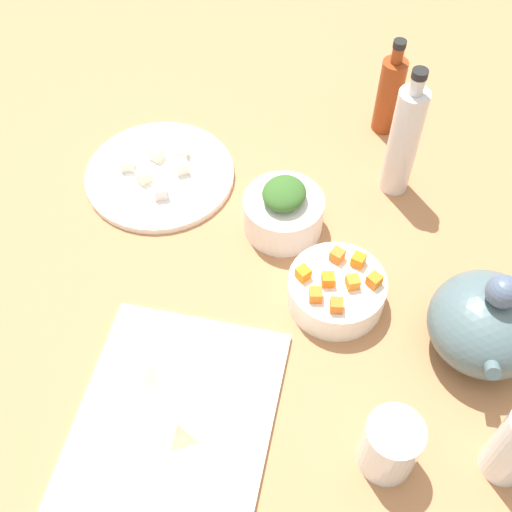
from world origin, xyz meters
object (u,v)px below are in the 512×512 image
object	(u,v)px
cutting_board	(172,431)
bowl_carrots	(336,291)
bottle_0	(390,94)
teapot	(486,323)
bottle_1	(404,140)
drinking_glass_1	(390,446)
bowl_greens	(283,214)
plate_tofu	(160,175)

from	to	relation	value
cutting_board	bowl_carrots	bearing A→B (deg)	142.38
bowl_carrots	bottle_0	xyz separation A→B (cm)	(-39.78, 4.73, 5.25)
cutting_board	bowl_carrots	xyz separation A→B (cm)	(-24.52, 18.89, 2.02)
teapot	bowl_carrots	bearing A→B (deg)	-101.48
bottle_1	drinking_glass_1	size ratio (longest dim) A/B	2.54
bowl_greens	drinking_glass_1	bearing A→B (deg)	27.69
teapot	bottle_1	xyz separation A→B (cm)	(-29.43, -13.26, 4.21)
bowl_carrots	bottle_0	distance (cm)	40.40
cutting_board	bowl_carrots	distance (cm)	31.02
teapot	bottle_0	bearing A→B (deg)	-160.12
drinking_glass_1	bowl_carrots	bearing A→B (deg)	-158.87
cutting_board	bowl_greens	world-z (taller)	bowl_greens
plate_tofu	bowl_carrots	xyz separation A→B (cm)	(19.98, 32.62, 1.92)
plate_tofu	bowl_carrots	size ratio (longest dim) A/B	1.77
bottle_0	teapot	bearing A→B (deg)	19.88
plate_tofu	teapot	world-z (taller)	teapot
cutting_board	drinking_glass_1	world-z (taller)	drinking_glass_1
drinking_glass_1	teapot	bearing A→B (deg)	148.39
bowl_greens	teapot	size ratio (longest dim) A/B	0.74
plate_tofu	bowl_greens	distance (cm)	23.89
drinking_glass_1	cutting_board	bearing A→B (deg)	-87.22
teapot	drinking_glass_1	distance (cm)	22.33
bottle_0	bottle_1	size ratio (longest dim) A/B	0.77
bowl_greens	teapot	distance (cm)	35.16
teapot	bottle_1	bearing A→B (deg)	-155.75
plate_tofu	bowl_greens	xyz separation A→B (cm)	(7.11, 22.66, 2.58)
bottle_0	drinking_glass_1	bearing A→B (deg)	3.84
plate_tofu	bowl_greens	size ratio (longest dim) A/B	2.00
teapot	bowl_greens	bearing A→B (deg)	-119.15
teapot	bottle_0	world-z (taller)	bottle_0
plate_tofu	drinking_glass_1	world-z (taller)	drinking_glass_1
bowl_greens	plate_tofu	bearing A→B (deg)	-107.42
teapot	bottle_1	distance (cm)	32.56
bowl_greens	teapot	bearing A→B (deg)	60.85
cutting_board	bottle_1	size ratio (longest dim) A/B	1.43
cutting_board	bottle_1	world-z (taller)	bottle_1
plate_tofu	bottle_0	world-z (taller)	bottle_0
plate_tofu	bottle_0	xyz separation A→B (cm)	(-19.80, 37.34, 7.17)
bowl_carrots	bottle_1	bearing A→B (deg)	163.72
cutting_board	bottle_0	bearing A→B (deg)	159.83
bowl_greens	drinking_glass_1	size ratio (longest dim) A/B	1.36
bottle_1	teapot	bearing A→B (deg)	24.25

